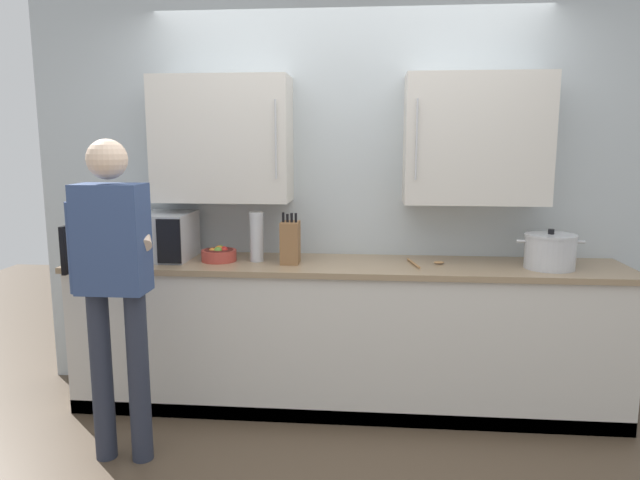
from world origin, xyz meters
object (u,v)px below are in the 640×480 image
knife_block (290,242)px  fruit_bowl (219,254)px  stock_pot (550,251)px  thermos_flask (257,237)px  wooden_spoon (426,263)px  microwave_oven (146,236)px  person_figure (114,273)px

knife_block → fruit_bowl: size_ratio=1.45×
stock_pot → thermos_flask: (-1.76, 0.05, 0.05)m
knife_block → stock_pot: knife_block is taller
knife_block → wooden_spoon: size_ratio=1.24×
microwave_oven → thermos_flask: thermos_flask is taller
microwave_oven → wooden_spoon: microwave_oven is taller
thermos_flask → person_figure: bearing=-128.6°
fruit_bowl → thermos_flask: thermos_flask is taller
microwave_oven → fruit_bowl: bearing=-4.4°
microwave_oven → stock_pot: microwave_oven is taller
person_figure → wooden_spoon: bearing=24.3°
microwave_oven → person_figure: bearing=-80.2°
wooden_spoon → microwave_oven: bearing=179.1°
microwave_oven → knife_block: size_ratio=2.43×
stock_pot → fruit_bowl: bearing=179.0°
microwave_oven → person_figure: 0.78m
person_figure → thermos_flask: bearing=51.4°
thermos_flask → stock_pot: bearing=-1.6°
microwave_oven → knife_block: 0.94m
knife_block → thermos_flask: size_ratio=1.02×
fruit_bowl → wooden_spoon: 1.28m
knife_block → fruit_bowl: 0.47m
knife_block → wooden_spoon: (0.83, 0.04, -0.12)m
microwave_oven → person_figure: size_ratio=0.46×
fruit_bowl → stock_pot: stock_pot is taller
microwave_oven → wooden_spoon: 1.77m
wooden_spoon → thermos_flask: thermos_flask is taller
fruit_bowl → thermos_flask: size_ratio=0.70×
microwave_oven → knife_block: (0.94, -0.07, -0.02)m
fruit_bowl → thermos_flask: bearing=2.8°
fruit_bowl → wooden_spoon: size_ratio=0.85×
stock_pot → microwave_oven: bearing=178.3°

